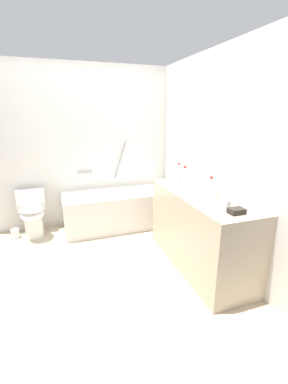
{
  "coord_description": "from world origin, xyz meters",
  "views": [
    {
      "loc": [
        -0.41,
        -2.65,
        1.73
      ],
      "look_at": [
        0.56,
        0.14,
        0.82
      ],
      "focal_mm": 24.05,
      "sensor_mm": 36.0,
      "label": 1
    }
  ],
  "objects_px": {
    "sink_basin": "(197,189)",
    "sink_faucet": "(210,187)",
    "drinking_glass_0": "(215,193)",
    "water_bottle_0": "(211,187)",
    "toilet": "(32,213)",
    "drinking_glass_1": "(227,204)",
    "water_bottle_1": "(185,175)",
    "drinking_glass_2": "(192,182)",
    "toilet_paper_roll": "(15,233)",
    "amenity_basket": "(236,211)",
    "drinking_glass_3": "(184,178)",
    "water_bottle_2": "(178,173)",
    "bathtub": "(119,208)"
  },
  "relations": [
    {
      "from": "bathtub",
      "to": "water_bottle_2",
      "type": "xyz_separation_m",
      "value": [
        0.6,
        -0.82,
        0.69
      ]
    },
    {
      "from": "drinking_glass_2",
      "to": "toilet_paper_roll",
      "type": "height_order",
      "value": "drinking_glass_2"
    },
    {
      "from": "sink_basin",
      "to": "sink_faucet",
      "type": "relative_size",
      "value": 1.85
    },
    {
      "from": "drinking_glass_1",
      "to": "amenity_basket",
      "type": "bearing_deg",
      "value": -92.28
    },
    {
      "from": "water_bottle_2",
      "to": "drinking_glass_3",
      "type": "relative_size",
      "value": 2.46
    },
    {
      "from": "sink_basin",
      "to": "toilet",
      "type": "bearing_deg",
      "value": 144.72
    },
    {
      "from": "sink_basin",
      "to": "toilet_paper_roll",
      "type": "height_order",
      "value": "sink_basin"
    },
    {
      "from": "drinking_glass_0",
      "to": "toilet_paper_roll",
      "type": "distance_m",
      "value": 2.85
    },
    {
      "from": "water_bottle_0",
      "to": "toilet_paper_roll",
      "type": "relative_size",
      "value": 1.64
    },
    {
      "from": "drinking_glass_2",
      "to": "water_bottle_2",
      "type": "bearing_deg",
      "value": 108.95
    },
    {
      "from": "water_bottle_0",
      "to": "drinking_glass_2",
      "type": "bearing_deg",
      "value": 88.81
    },
    {
      "from": "drinking_glass_1",
      "to": "drinking_glass_0",
      "type": "bearing_deg",
      "value": 77.85
    },
    {
      "from": "sink_basin",
      "to": "amenity_basket",
      "type": "relative_size",
      "value": 2.0
    },
    {
      "from": "bathtub",
      "to": "water_bottle_2",
      "type": "relative_size",
      "value": 6.79
    },
    {
      "from": "sink_basin",
      "to": "water_bottle_2",
      "type": "height_order",
      "value": "water_bottle_2"
    },
    {
      "from": "drinking_glass_1",
      "to": "amenity_basket",
      "type": "height_order",
      "value": "drinking_glass_1"
    },
    {
      "from": "drinking_glass_1",
      "to": "drinking_glass_3",
      "type": "bearing_deg",
      "value": 85.49
    },
    {
      "from": "drinking_glass_1",
      "to": "drinking_glass_3",
      "type": "relative_size",
      "value": 0.75
    },
    {
      "from": "bathtub",
      "to": "water_bottle_1",
      "type": "relative_size",
      "value": 7.79
    },
    {
      "from": "water_bottle_1",
      "to": "drinking_glass_2",
      "type": "distance_m",
      "value": 0.15
    },
    {
      "from": "bathtub",
      "to": "drinking_glass_1",
      "type": "xyz_separation_m",
      "value": [
        0.6,
        -1.83,
        0.62
      ]
    },
    {
      "from": "water_bottle_2",
      "to": "sink_basin",
      "type": "bearing_deg",
      "value": -88.65
    },
    {
      "from": "sink_basin",
      "to": "sink_faucet",
      "type": "xyz_separation_m",
      "value": [
        0.17,
        0.0,
        0.01
      ]
    },
    {
      "from": "toilet",
      "to": "amenity_basket",
      "type": "distance_m",
      "value": 2.81
    },
    {
      "from": "bathtub",
      "to": "water_bottle_2",
      "type": "bearing_deg",
      "value": -53.78
    },
    {
      "from": "drinking_glass_0",
      "to": "water_bottle_0",
      "type": "bearing_deg",
      "value": 91.54
    },
    {
      "from": "sink_faucet",
      "to": "toilet",
      "type": "bearing_deg",
      "value": 147.04
    },
    {
      "from": "sink_basin",
      "to": "drinking_glass_3",
      "type": "height_order",
      "value": "drinking_glass_3"
    },
    {
      "from": "water_bottle_2",
      "to": "drinking_glass_1",
      "type": "distance_m",
      "value": 1.02
    },
    {
      "from": "toilet",
      "to": "drinking_glass_1",
      "type": "relative_size",
      "value": 8.85
    },
    {
      "from": "sink_basin",
      "to": "water_bottle_0",
      "type": "distance_m",
      "value": 0.21
    },
    {
      "from": "toilet",
      "to": "toilet_paper_roll",
      "type": "distance_m",
      "value": 0.39
    },
    {
      "from": "drinking_glass_0",
      "to": "drinking_glass_2",
      "type": "xyz_separation_m",
      "value": [
        0.01,
        0.5,
        -0.01
      ]
    },
    {
      "from": "drinking_glass_3",
      "to": "water_bottle_2",
      "type": "bearing_deg",
      "value": 175.39
    },
    {
      "from": "water_bottle_0",
      "to": "drinking_glass_2",
      "type": "xyz_separation_m",
      "value": [
        0.01,
        0.42,
        -0.05
      ]
    },
    {
      "from": "toilet",
      "to": "drinking_glass_3",
      "type": "bearing_deg",
      "value": 61.04
    },
    {
      "from": "bathtub",
      "to": "sink_faucet",
      "type": "bearing_deg",
      "value": -58.33
    },
    {
      "from": "water_bottle_0",
      "to": "drinking_glass_1",
      "type": "height_order",
      "value": "water_bottle_0"
    },
    {
      "from": "amenity_basket",
      "to": "sink_basin",
      "type": "bearing_deg",
      "value": 88.93
    },
    {
      "from": "drinking_glass_1",
      "to": "water_bottle_1",
      "type": "bearing_deg",
      "value": 87.32
    },
    {
      "from": "toilet",
      "to": "water_bottle_2",
      "type": "height_order",
      "value": "water_bottle_2"
    },
    {
      "from": "bathtub",
      "to": "toilet_paper_roll",
      "type": "bearing_deg",
      "value": 177.0
    },
    {
      "from": "water_bottle_1",
      "to": "drinking_glass_1",
      "type": "xyz_separation_m",
      "value": [
        -0.04,
        -0.93,
        -0.06
      ]
    },
    {
      "from": "water_bottle_1",
      "to": "water_bottle_2",
      "type": "xyz_separation_m",
      "value": [
        -0.05,
        0.08,
        0.02
      ]
    },
    {
      "from": "drinking_glass_0",
      "to": "toilet_paper_roll",
      "type": "xyz_separation_m",
      "value": [
        -2.19,
        1.61,
        -0.86
      ]
    },
    {
      "from": "toilet",
      "to": "sink_basin",
      "type": "relative_size",
      "value": 2.39
    },
    {
      "from": "toilet",
      "to": "sink_faucet",
      "type": "xyz_separation_m",
      "value": [
        2.04,
        -1.32,
        0.56
      ]
    },
    {
      "from": "water_bottle_0",
      "to": "drinking_glass_2",
      "type": "relative_size",
      "value": 2.3
    },
    {
      "from": "amenity_basket",
      "to": "drinking_glass_0",
      "type": "bearing_deg",
      "value": 80.96
    },
    {
      "from": "water_bottle_0",
      "to": "amenity_basket",
      "type": "relative_size",
      "value": 1.51
    }
  ]
}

